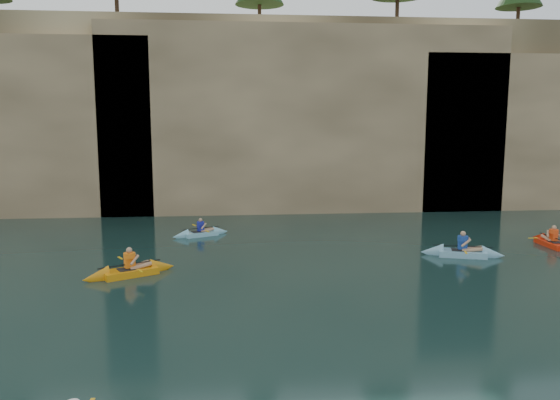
{
  "coord_description": "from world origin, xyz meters",
  "views": [
    {
      "loc": [
        -2.67,
        -10.21,
        5.6
      ],
      "look_at": [
        -1.02,
        7.17,
        3.0
      ],
      "focal_mm": 35.0,
      "sensor_mm": 36.0,
      "label": 1
    }
  ],
  "objects": [
    {
      "name": "kayaker_orange",
      "position": [
        -6.26,
        9.28,
        0.16
      ],
      "size": [
        3.34,
        2.32,
        1.29
      ],
      "rotation": [
        0.0,
        0.0,
        0.5
      ],
      "color": "orange",
      "rests_on": "ground"
    },
    {
      "name": "cliff",
      "position": [
        0.0,
        30.0,
        6.0
      ],
      "size": [
        70.0,
        16.0,
        12.0
      ],
      "primitive_type": "cube",
      "color": "tan",
      "rests_on": "ground"
    },
    {
      "name": "sea_cave_east",
      "position": [
        10.0,
        21.95,
        2.25
      ],
      "size": [
        5.0,
        1.0,
        4.5
      ],
      "primitive_type": "cube",
      "color": "black",
      "rests_on": "ground"
    },
    {
      "name": "ground",
      "position": [
        0.0,
        0.0,
        0.0
      ],
      "size": [
        160.0,
        160.0,
        0.0
      ],
      "primitive_type": "plane",
      "color": "black",
      "rests_on": "ground"
    },
    {
      "name": "kayaker_ltblue_mid",
      "position": [
        -4.05,
        15.86,
        0.13
      ],
      "size": [
        2.85,
        2.0,
        1.08
      ],
      "rotation": [
        0.0,
        0.0,
        0.42
      ],
      "color": "#85C8DE",
      "rests_on": "ground"
    },
    {
      "name": "kayaker_red_far",
      "position": [
        11.61,
        12.15,
        0.14
      ],
      "size": [
        2.33,
        3.21,
        1.18
      ],
      "rotation": [
        0.0,
        0.0,
        1.57
      ],
      "color": "red",
      "rests_on": "ground"
    },
    {
      "name": "kayaker_ltblue_near",
      "position": [
        6.85,
        10.83,
        0.16
      ],
      "size": [
        3.4,
        2.47,
        1.31
      ],
      "rotation": [
        0.0,
        0.0,
        -0.3
      ],
      "color": "#7CB3D0",
      "rests_on": "ground"
    },
    {
      "name": "cliff_slab_center",
      "position": [
        2.0,
        22.6,
        5.7
      ],
      "size": [
        24.0,
        2.4,
        11.4
      ],
      "primitive_type": "cube",
      "color": "tan",
      "rests_on": "ground"
    },
    {
      "name": "sea_cave_center",
      "position": [
        -4.0,
        21.95,
        1.6
      ],
      "size": [
        3.5,
        1.0,
        3.2
      ],
      "primitive_type": "cube",
      "color": "black",
      "rests_on": "ground"
    }
  ]
}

